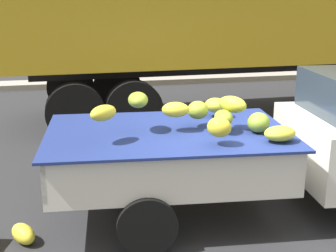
# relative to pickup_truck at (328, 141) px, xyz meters

# --- Properties ---
(ground) EXTENTS (220.00, 220.00, 0.00)m
(ground) POSITION_rel_pickup_truck_xyz_m (-1.07, -0.16, -0.88)
(ground) COLOR #28282B
(curb_strip) EXTENTS (80.00, 0.80, 0.16)m
(curb_strip) POSITION_rel_pickup_truck_xyz_m (-1.07, 8.69, -0.80)
(curb_strip) COLOR gray
(curb_strip) RESTS_ON ground
(pickup_truck) EXTENTS (5.12, 2.17, 1.70)m
(pickup_truck) POSITION_rel_pickup_truck_xyz_m (0.00, 0.00, 0.00)
(pickup_truck) COLOR silver
(pickup_truck) RESTS_ON ground
(fallen_banana_bunch_near_tailgate) EXTENTS (0.37, 0.43, 0.21)m
(fallen_banana_bunch_near_tailgate) POSITION_rel_pickup_truck_xyz_m (-3.68, -0.17, -0.78)
(fallen_banana_bunch_near_tailgate) COLOR yellow
(fallen_banana_bunch_near_tailgate) RESTS_ON ground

